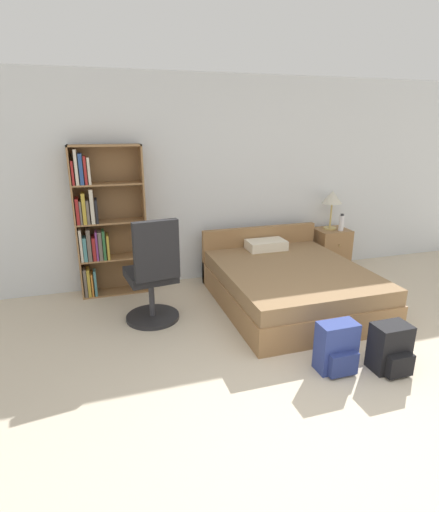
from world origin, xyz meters
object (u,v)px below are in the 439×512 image
Objects in this scene: office_chair at (153,277)px; table_lamp at (332,199)px; backpack_blue at (337,348)px; water_bottle at (341,223)px; bed at (288,283)px; backpack_black at (391,349)px; bookshelf at (101,223)px; nightstand at (330,250)px.

office_chair is 2.85m from table_lamp.
backpack_blue is (1.34, -1.32, -0.31)m from office_chair.
office_chair reaches higher than water_bottle.
office_chair is at bearing -178.13° from bed.
bed reaches higher than backpack_black.
bookshelf is at bearing 132.58° from backpack_black.
nightstand is at bearing 125.89° from water_bottle.
table_lamp is at bearing -0.73° from bookshelf.
backpack_black is (0.21, -1.50, -0.04)m from bed.
table_lamp is at bearing 19.39° from office_chair.
water_bottle is (3.18, -0.18, -0.18)m from bookshelf.
bed is at bearing 1.87° from office_chair.
table_lamp is at bearing 123.08° from water_bottle.
nightstand is 0.43m from water_bottle.
bed reaches higher than nightstand.
bookshelf is at bearing 179.27° from table_lamp.
table_lamp is 2.67m from backpack_black.
nightstand is 1.37× the size of backpack_blue.
bookshelf is 4.30× the size of backpack_black.
water_bottle is at bearing -3.19° from bookshelf.
backpack_black is at bearing -110.64° from nightstand.
nightstand is at bearing 59.17° from backpack_blue.
nightstand is 2.53× the size of water_bottle.
backpack_blue is (-0.23, -1.37, -0.03)m from bed.
table_lamp is at bearing 39.28° from bed.
backpack_black is 0.96× the size of backpack_blue.
bed is at bearing -147.54° from water_bottle.
nightstand is 2.58m from backpack_blue.
office_chair reaches higher than backpack_blue.
water_bottle is at bearing 66.93° from backpack_black.
bed is 1.39m from backpack_blue.
nightstand is (2.66, 0.89, -0.22)m from office_chair.
nightstand is at bearing 18.55° from office_chair.
nightstand reaches higher than backpack_black.
water_bottle is at bearing 56.60° from backpack_blue.
water_bottle is 2.58m from backpack_blue.
bookshelf is at bearing 176.81° from water_bottle.
nightstand is at bearing -65.31° from table_lamp.
table_lamp reaches higher than backpack_blue.
backpack_black is (-0.88, -2.35, -0.10)m from nightstand.
office_chair is 1.91× the size of nightstand.
table_lamp is 1.24× the size of backpack_blue.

